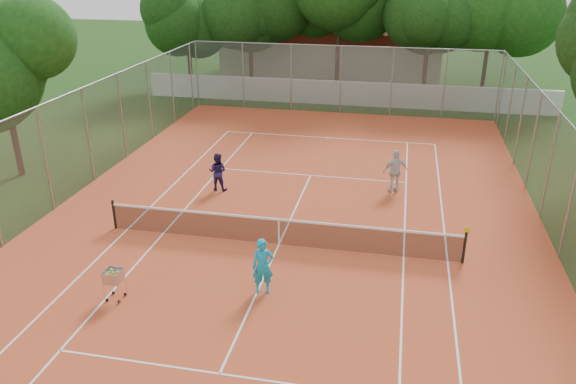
% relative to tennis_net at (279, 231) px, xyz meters
% --- Properties ---
extents(ground, '(120.00, 120.00, 0.00)m').
position_rel_tennis_net_xyz_m(ground, '(0.00, 0.00, -0.51)').
color(ground, '#16350E').
rests_on(ground, ground).
extents(court_pad, '(18.00, 34.00, 0.02)m').
position_rel_tennis_net_xyz_m(court_pad, '(0.00, 0.00, -0.50)').
color(court_pad, '#C14B25').
rests_on(court_pad, ground).
extents(court_lines, '(10.98, 23.78, 0.01)m').
position_rel_tennis_net_xyz_m(court_lines, '(0.00, 0.00, -0.49)').
color(court_lines, white).
rests_on(court_lines, court_pad).
extents(tennis_net, '(11.88, 0.10, 0.98)m').
position_rel_tennis_net_xyz_m(tennis_net, '(0.00, 0.00, 0.00)').
color(tennis_net, black).
rests_on(tennis_net, court_pad).
extents(perimeter_fence, '(18.00, 34.00, 4.00)m').
position_rel_tennis_net_xyz_m(perimeter_fence, '(0.00, 0.00, 1.49)').
color(perimeter_fence, slate).
rests_on(perimeter_fence, ground).
extents(boundary_wall, '(26.00, 0.30, 1.50)m').
position_rel_tennis_net_xyz_m(boundary_wall, '(0.00, 19.00, 0.24)').
color(boundary_wall, white).
rests_on(boundary_wall, ground).
extents(clubhouse, '(16.40, 9.00, 4.40)m').
position_rel_tennis_net_xyz_m(clubhouse, '(-2.00, 29.00, 1.69)').
color(clubhouse, beige).
rests_on(clubhouse, ground).
extents(tropical_trees, '(29.00, 19.00, 10.00)m').
position_rel_tennis_net_xyz_m(tropical_trees, '(0.00, 22.00, 4.49)').
color(tropical_trees, black).
rests_on(tropical_trees, ground).
extents(player_near, '(0.71, 0.58, 1.69)m').
position_rel_tennis_net_xyz_m(player_near, '(0.17, -2.87, 0.35)').
color(player_near, '#1698C1').
rests_on(player_near, court_pad).
extents(player_far_left, '(0.78, 0.61, 1.57)m').
position_rel_tennis_net_xyz_m(player_far_left, '(-3.46, 4.09, 0.29)').
color(player_far_left, '#201A4E').
rests_on(player_far_left, court_pad).
extents(player_far_right, '(1.12, 0.80, 1.76)m').
position_rel_tennis_net_xyz_m(player_far_right, '(3.63, 5.39, 0.39)').
color(player_far_right, silver).
rests_on(player_far_right, court_pad).
extents(ball_hopper, '(0.54, 0.54, 1.00)m').
position_rel_tennis_net_xyz_m(ball_hopper, '(-3.82, -4.05, 0.01)').
color(ball_hopper, '#B6B7BE').
rests_on(ball_hopper, court_pad).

